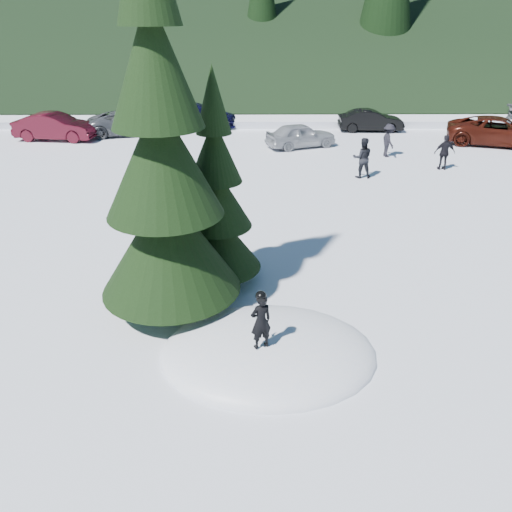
{
  "coord_description": "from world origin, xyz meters",
  "views": [
    {
      "loc": [
        -0.34,
        -8.38,
        6.38
      ],
      "look_at": [
        -0.24,
        2.37,
        1.1
      ],
      "focal_mm": 35.0,
      "sensor_mm": 36.0,
      "label": 1
    }
  ],
  "objects_px": {
    "adult_2": "(388,140)",
    "car_4": "(301,135)",
    "car_3": "(196,116)",
    "car_5": "(371,120)",
    "car_1": "(56,127)",
    "child_skier": "(261,321)",
    "car_6": "(499,131)",
    "adult_1": "(445,153)",
    "car_2": "(131,123)",
    "adult_0": "(362,158)",
    "spruce_short": "(217,205)",
    "spruce_tall": "(163,174)"
  },
  "relations": [
    {
      "from": "car_1",
      "to": "car_2",
      "type": "bearing_deg",
      "value": -62.95
    },
    {
      "from": "child_skier",
      "to": "car_6",
      "type": "bearing_deg",
      "value": -149.2
    },
    {
      "from": "adult_2",
      "to": "car_6",
      "type": "xyz_separation_m",
      "value": [
        6.43,
        2.31,
        -0.06
      ]
    },
    {
      "from": "adult_2",
      "to": "car_5",
      "type": "relative_size",
      "value": 0.42
    },
    {
      "from": "spruce_short",
      "to": "car_4",
      "type": "xyz_separation_m",
      "value": [
        3.43,
        14.34,
        -1.48
      ]
    },
    {
      "from": "spruce_tall",
      "to": "car_1",
      "type": "bearing_deg",
      "value": 116.81
    },
    {
      "from": "car_2",
      "to": "car_4",
      "type": "bearing_deg",
      "value": -120.8
    },
    {
      "from": "car_1",
      "to": "car_3",
      "type": "relative_size",
      "value": 0.88
    },
    {
      "from": "car_1",
      "to": "car_2",
      "type": "height_order",
      "value": "car_1"
    },
    {
      "from": "adult_1",
      "to": "adult_2",
      "type": "relative_size",
      "value": 0.98
    },
    {
      "from": "car_2",
      "to": "car_6",
      "type": "bearing_deg",
      "value": -110.25
    },
    {
      "from": "car_1",
      "to": "child_skier",
      "type": "bearing_deg",
      "value": -144.01
    },
    {
      "from": "adult_0",
      "to": "spruce_tall",
      "type": "bearing_deg",
      "value": 59.11
    },
    {
      "from": "spruce_short",
      "to": "car_2",
      "type": "relative_size",
      "value": 1.11
    },
    {
      "from": "adult_2",
      "to": "car_6",
      "type": "height_order",
      "value": "adult_2"
    },
    {
      "from": "car_3",
      "to": "car_4",
      "type": "height_order",
      "value": "car_3"
    },
    {
      "from": "car_2",
      "to": "car_4",
      "type": "height_order",
      "value": "car_2"
    },
    {
      "from": "adult_0",
      "to": "car_4",
      "type": "relative_size",
      "value": 0.46
    },
    {
      "from": "car_2",
      "to": "car_4",
      "type": "xyz_separation_m",
      "value": [
        9.47,
        -3.15,
        -0.05
      ]
    },
    {
      "from": "adult_0",
      "to": "adult_2",
      "type": "bearing_deg",
      "value": -118.64
    },
    {
      "from": "car_5",
      "to": "spruce_short",
      "type": "bearing_deg",
      "value": 158.2
    },
    {
      "from": "adult_0",
      "to": "adult_2",
      "type": "height_order",
      "value": "adult_0"
    },
    {
      "from": "adult_2",
      "to": "car_4",
      "type": "xyz_separation_m",
      "value": [
        -4.06,
        1.92,
        -0.16
      ]
    },
    {
      "from": "child_skier",
      "to": "adult_2",
      "type": "xyz_separation_m",
      "value": [
        6.46,
        16.02,
        -0.28
      ]
    },
    {
      "from": "car_3",
      "to": "car_1",
      "type": "bearing_deg",
      "value": 108.55
    },
    {
      "from": "car_2",
      "to": "car_3",
      "type": "xyz_separation_m",
      "value": [
        3.57,
        1.78,
        0.05
      ]
    },
    {
      "from": "car_5",
      "to": "car_2",
      "type": "bearing_deg",
      "value": 94.65
    },
    {
      "from": "car_2",
      "to": "adult_2",
      "type": "bearing_deg",
      "value": -122.93
    },
    {
      "from": "child_skier",
      "to": "spruce_short",
      "type": "bearing_deg",
      "value": -98.12
    },
    {
      "from": "car_4",
      "to": "car_5",
      "type": "xyz_separation_m",
      "value": [
        4.47,
        3.88,
        -0.0
      ]
    },
    {
      "from": "child_skier",
      "to": "car_6",
      "type": "distance_m",
      "value": 22.41
    },
    {
      "from": "adult_1",
      "to": "adult_2",
      "type": "xyz_separation_m",
      "value": [
        -1.94,
        2.25,
        0.02
      ]
    },
    {
      "from": "adult_1",
      "to": "child_skier",
      "type": "bearing_deg",
      "value": 59.72
    },
    {
      "from": "spruce_tall",
      "to": "car_5",
      "type": "bearing_deg",
      "value": 65.59
    },
    {
      "from": "adult_0",
      "to": "car_4",
      "type": "distance_m",
      "value": 5.72
    },
    {
      "from": "spruce_tall",
      "to": "adult_0",
      "type": "relative_size",
      "value": 5.09
    },
    {
      "from": "child_skier",
      "to": "car_4",
      "type": "height_order",
      "value": "child_skier"
    },
    {
      "from": "car_5",
      "to": "car_4",
      "type": "bearing_deg",
      "value": 132.6
    },
    {
      "from": "car_1",
      "to": "car_6",
      "type": "height_order",
      "value": "car_1"
    },
    {
      "from": "car_4",
      "to": "car_6",
      "type": "relative_size",
      "value": 0.7
    },
    {
      "from": "adult_2",
      "to": "car_4",
      "type": "relative_size",
      "value": 0.43
    },
    {
      "from": "adult_2",
      "to": "car_6",
      "type": "relative_size",
      "value": 0.3
    },
    {
      "from": "adult_0",
      "to": "car_5",
      "type": "bearing_deg",
      "value": -103.22
    },
    {
      "from": "spruce_short",
      "to": "car_6",
      "type": "bearing_deg",
      "value": 46.65
    },
    {
      "from": "spruce_tall",
      "to": "child_skier",
      "type": "distance_m",
      "value": 3.74
    },
    {
      "from": "child_skier",
      "to": "adult_0",
      "type": "distance_m",
      "value": 13.41
    },
    {
      "from": "car_5",
      "to": "adult_1",
      "type": "bearing_deg",
      "value": -167.59
    },
    {
      "from": "child_skier",
      "to": "car_3",
      "type": "xyz_separation_m",
      "value": [
        -3.5,
        22.87,
        -0.34
      ]
    },
    {
      "from": "adult_0",
      "to": "car_3",
      "type": "xyz_separation_m",
      "value": [
        -8.01,
        10.25,
        -0.12
      ]
    },
    {
      "from": "spruce_tall",
      "to": "car_4",
      "type": "relative_size",
      "value": 2.36
    }
  ]
}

